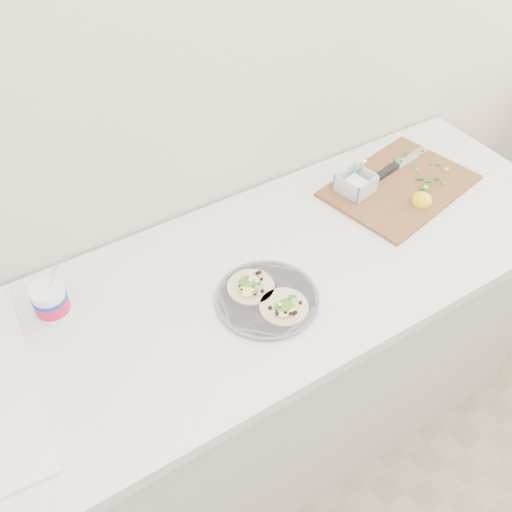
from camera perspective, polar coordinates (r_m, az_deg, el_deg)
counter at (r=1.80m, az=-6.98°, el=-14.68°), size 2.44×0.66×0.90m
taco_plate at (r=1.43m, az=1.11°, el=-4.06°), size 0.26×0.26×0.04m
tub at (r=1.45m, az=-19.82°, el=-3.99°), size 0.08×0.08×0.19m
cutboard at (r=1.82m, az=13.83°, el=7.17°), size 0.50×0.39×0.07m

